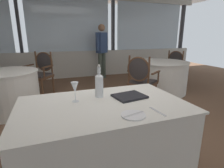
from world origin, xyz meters
TOP-DOWN VIEW (x-y plane):
  - ground_plane at (0.00, 0.00)m, footprint 12.48×12.48m
  - window_wall_far at (-0.00, 3.60)m, footprint 9.12×0.14m
  - foreground_table at (-0.29, -0.81)m, footprint 1.50×0.94m
  - side_plate at (-0.14, -1.13)m, footprint 0.19×0.19m
  - butter_knife at (-0.14, -1.13)m, footprint 0.20×0.07m
  - dinner_fork at (0.07, -1.13)m, footprint 0.04×0.20m
  - water_bottle at (-0.27, -0.62)m, footprint 0.08×0.08m
  - wine_glass at (-0.51, -0.68)m, footprint 0.07×0.07m
  - menu_book at (0.01, -0.74)m, footprint 0.33×0.28m
  - background_table_0 at (-1.44, 1.18)m, footprint 1.06×1.06m
  - dining_chair_0_0 at (-0.88, 1.97)m, footprint 0.66×0.64m
  - background_table_1 at (1.80, 1.29)m, footprint 1.27×1.27m
  - dining_chair_1_0 at (0.92, 0.68)m, footprint 0.64×0.66m
  - dining_chair_1_1 at (2.66, 1.90)m, footprint 0.64×0.66m
  - diner_person_0 at (0.87, 3.11)m, footprint 0.43×0.38m

SIDE VIEW (x-z plane):
  - ground_plane at x=0.00m, z-range 0.00..0.00m
  - foreground_table at x=-0.29m, z-range 0.00..0.74m
  - background_table_1 at x=1.80m, z-range 0.00..0.74m
  - background_table_0 at x=-1.44m, z-range 0.00..0.74m
  - dining_chair_1_1 at x=2.66m, z-range 0.08..1.00m
  - dining_chair_1_0 at x=0.92m, z-range 0.07..1.05m
  - dining_chair_0_0 at x=-0.88m, z-range 0.09..1.08m
  - dinner_fork at x=0.07m, z-range 0.74..0.75m
  - side_plate at x=-0.14m, z-range 0.74..0.75m
  - menu_book at x=0.01m, z-range 0.74..0.76m
  - butter_knife at x=-0.14m, z-range 0.75..0.76m
  - water_bottle at x=-0.27m, z-range 0.71..1.04m
  - wine_glass at x=-0.51m, z-range 0.78..0.97m
  - diner_person_0 at x=0.87m, z-range 0.12..1.78m
  - window_wall_far at x=0.00m, z-range -0.27..2.42m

